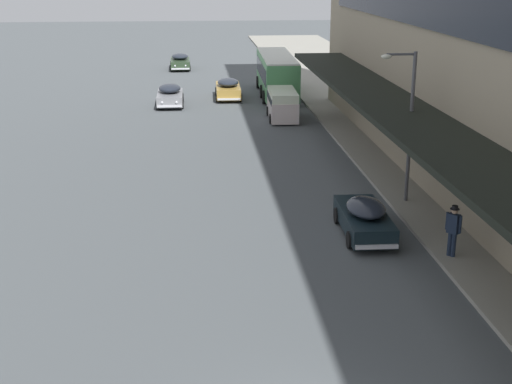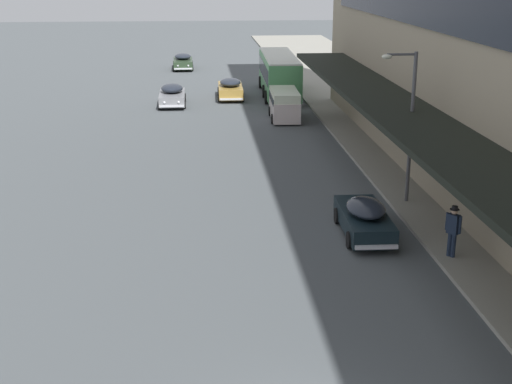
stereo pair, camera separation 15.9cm
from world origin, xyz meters
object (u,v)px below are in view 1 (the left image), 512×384
sedan_oncoming_front (170,95)px  vw_van (282,103)px  sedan_second_mid (364,217)px  street_lamp (407,115)px  sedan_lead_near (180,62)px  sedan_oncoming_rear (228,89)px  pedestrian_at_kerb (453,228)px  transit_bus_kerbside_front (277,72)px

sedan_oncoming_front → vw_van: size_ratio=0.99×
sedan_oncoming_front → sedan_second_mid: size_ratio=1.01×
sedan_oncoming_front → vw_van: vw_van is taller
sedan_second_mid → street_lamp: bearing=54.5°
sedan_lead_near → sedan_oncoming_rear: (3.81, -16.42, 0.03)m
street_lamp → vw_van: bearing=99.2°
sedan_oncoming_rear → street_lamp: street_lamp is taller
sedan_lead_near → pedestrian_at_kerb: 49.41m
sedan_lead_near → sedan_second_mid: 46.37m
vw_van → street_lamp: bearing=-80.8°
vw_van → street_lamp: size_ratio=0.72×
transit_bus_kerbside_front → sedan_second_mid: transit_bus_kerbside_front is taller
sedan_oncoming_front → pedestrian_at_kerb: bearing=-70.6°
transit_bus_kerbside_front → pedestrian_at_kerb: (2.20, -32.93, -0.64)m
sedan_oncoming_rear → pedestrian_at_kerb: size_ratio=2.58×
sedan_oncoming_front → transit_bus_kerbside_front: bearing=21.8°
sedan_oncoming_rear → street_lamp: 26.74m
sedan_second_mid → street_lamp: (2.50, 3.51, 3.16)m
sedan_lead_near → transit_bus_kerbside_front: bearing=-63.7°
sedan_lead_near → sedan_oncoming_rear: size_ratio=0.98×
sedan_oncoming_front → sedan_lead_near: sedan_oncoming_front is taller
transit_bus_kerbside_front → sedan_lead_near: size_ratio=2.33×
transit_bus_kerbside_front → sedan_oncoming_front: transit_bus_kerbside_front is taller
sedan_oncoming_rear → vw_van: (3.18, -7.90, 0.32)m
transit_bus_kerbside_front → sedan_oncoming_rear: 4.10m
pedestrian_at_kerb → street_lamp: (0.03, 6.14, 2.70)m
transit_bus_kerbside_front → sedan_lead_near: bearing=116.3°
sedan_second_mid → transit_bus_kerbside_front: bearing=89.5°
vw_van → sedan_oncoming_front: bearing=143.7°
transit_bus_kerbside_front → street_lamp: size_ratio=1.72×
sedan_oncoming_front → sedan_second_mid: (7.96, -27.00, -0.03)m
sedan_oncoming_rear → transit_bus_kerbside_front: bearing=13.6°
sedan_second_mid → vw_van: 21.46m
sedan_oncoming_front → sedan_second_mid: bearing=-73.6°
pedestrian_at_kerb → street_lamp: bearing=89.7°
transit_bus_kerbside_front → sedan_oncoming_rear: size_ratio=2.28×
sedan_oncoming_front → sedan_oncoming_rear: size_ratio=0.95×
sedan_lead_near → sedan_second_mid: size_ratio=1.04×
vw_van → street_lamp: (2.91, -17.95, 2.79)m
sedan_second_mid → sedan_oncoming_rear: (-3.58, 29.35, 0.06)m
sedan_second_mid → street_lamp: 5.34m
transit_bus_kerbside_front → sedan_second_mid: size_ratio=2.42×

